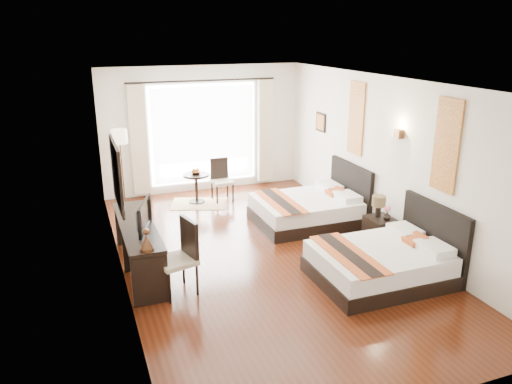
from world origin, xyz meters
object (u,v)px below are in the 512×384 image
object	(u,v)px
desk_chair	(178,272)
window_chair	(222,188)
bed_near	(384,261)
bed_far	(310,208)
vase	(387,215)
side_table	(196,188)
fruit_bowl	(196,173)
console_desk	(139,247)
television	(140,216)
nightstand	(380,232)
table_lamp	(379,203)
floor_lamp	(120,142)

from	to	relation	value
desk_chair	window_chair	xyz separation A→B (m)	(1.72, 3.62, -0.05)
bed_near	bed_far	world-z (taller)	bed_far
vase	window_chair	xyz separation A→B (m)	(-1.88, 3.32, -0.30)
window_chair	bed_near	bearing A→B (deg)	13.29
vase	side_table	distance (m)	4.16
fruit_bowl	bed_far	bearing A→B (deg)	-47.50
vase	window_chair	distance (m)	3.82
console_desk	bed_near	bearing A→B (deg)	-25.00
bed_near	television	xyz separation A→B (m)	(-3.32, 1.31, 0.69)
bed_near	television	bearing A→B (deg)	158.46
fruit_bowl	side_table	bearing A→B (deg)	-84.91
television	window_chair	world-z (taller)	television
nightstand	table_lamp	world-z (taller)	table_lamp
console_desk	desk_chair	xyz separation A→B (m)	(0.41, -0.89, -0.05)
table_lamp	fruit_bowl	size ratio (longest dim) A/B	1.68
bed_near	desk_chair	xyz separation A→B (m)	(-2.92, 0.66, 0.04)
fruit_bowl	desk_chair	bearing A→B (deg)	-107.71
table_lamp	console_desk	distance (m)	3.99
console_desk	window_chair	size ratio (longest dim) A/B	2.43
nightstand	window_chair	size ratio (longest dim) A/B	0.56
fruit_bowl	window_chair	size ratio (longest dim) A/B	0.24
nightstand	window_chair	distance (m)	3.70
console_desk	bed_far	bearing A→B (deg)	14.79
console_desk	desk_chair	size ratio (longest dim) A/B	2.07
desk_chair	fruit_bowl	bearing A→B (deg)	-121.84
bed_near	bed_far	distance (m)	2.43
table_lamp	vase	xyz separation A→B (m)	(0.06, -0.17, -0.18)
console_desk	nightstand	bearing A→B (deg)	-7.00
bed_far	window_chair	size ratio (longest dim) A/B	2.13
vase	fruit_bowl	xyz separation A→B (m)	(-2.43, 3.37, 0.08)
fruit_bowl	floor_lamp	bearing A→B (deg)	165.90
floor_lamp	window_chair	size ratio (longest dim) A/B	1.78
console_desk	floor_lamp	bearing A→B (deg)	87.75
nightstand	fruit_bowl	bearing A→B (deg)	126.22
vase	fruit_bowl	distance (m)	4.16
desk_chair	floor_lamp	bearing A→B (deg)	-100.05
television	bed_far	bearing A→B (deg)	-50.99
television	bed_near	bearing A→B (deg)	-91.31
console_desk	desk_chair	bearing A→B (deg)	-65.27
vase	desk_chair	size ratio (longest dim) A/B	0.14
television	window_chair	size ratio (longest dim) A/B	0.83
bed_near	vase	size ratio (longest dim) A/B	13.03
floor_lamp	window_chair	xyz separation A→B (m)	(2.01, -0.42, -1.08)
vase	television	bearing A→B (deg)	175.02
bed_near	floor_lamp	size ratio (longest dim) A/B	1.19
bed_far	vase	distance (m)	1.65
console_desk	window_chair	xyz separation A→B (m)	(2.14, 2.72, -0.10)
bed_near	fruit_bowl	xyz separation A→B (m)	(-1.75, 4.33, 0.38)
side_table	table_lamp	bearing A→B (deg)	-53.48
television	floor_lamp	distance (m)	3.42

